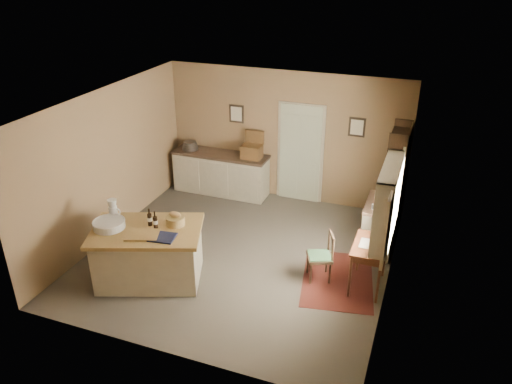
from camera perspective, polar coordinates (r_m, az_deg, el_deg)
ground at (r=8.75m, az=-1.88°, el=-7.21°), size 5.00×5.00×0.00m
wall_back at (r=10.27m, az=3.29°, el=6.37°), size 5.00×0.10×2.70m
wall_front at (r=6.15m, az=-10.94°, el=-8.48°), size 5.00×0.10×2.70m
wall_left at (r=9.26m, az=-16.51°, el=3.07°), size 0.10×5.00×2.70m
wall_right at (r=7.59m, az=15.75°, el=-1.99°), size 0.10×5.00×2.70m
ceiling at (r=7.62m, az=-2.17°, el=10.06°), size 5.00×5.00×0.00m
door at (r=10.26m, az=5.07°, el=4.53°), size 0.97×0.06×2.11m
framed_prints at (r=10.08m, az=4.40°, el=8.18°), size 2.82×0.02×0.38m
window at (r=7.33m, az=15.18°, el=-1.21°), size 0.25×1.99×1.12m
work_island at (r=8.10m, az=-12.22°, el=-6.78°), size 1.95×1.60×1.20m
sideboard at (r=10.76m, az=-3.98°, el=2.32°), size 2.07×0.59×1.18m
rug at (r=8.25m, az=9.30°, el=-9.84°), size 1.37×1.77×0.01m
writing_desk at (r=7.84m, az=12.88°, el=-6.48°), size 0.50×0.82×0.82m
desk_chair at (r=8.02m, az=7.26°, el=-7.38°), size 0.50×0.50×0.81m
right_cabinet at (r=8.96m, az=13.90°, el=-3.75°), size 0.53×0.94×0.99m
shelving_unit at (r=9.56m, az=15.89°, el=1.52°), size 0.34×0.89×1.98m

